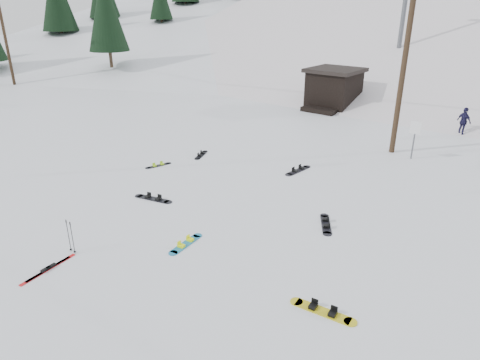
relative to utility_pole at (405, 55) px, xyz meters
The scene contains 17 objects.
ground 14.90m from the utility_pole, 98.13° to the right, with size 200.00×200.00×0.00m, color white.
ridge_left 53.35m from the utility_pole, 138.18° to the left, with size 34.00×85.00×38.00m, color white.
treeline_left 44.65m from the utility_pole, 144.16° to the left, with size 20.00×64.00×10.00m, color black, non-canonical shape.
utility_pole is the anchor object (origin of this frame).
utility_pole_left 34.13m from the utility_pole, behind, with size 2.00×0.26×9.00m.
trail_sign 3.60m from the utility_pole, 21.04° to the right, with size 0.50×0.09×1.85m.
lift_hut 10.40m from the utility_pole, 135.24° to the left, with size 3.40×4.10×2.75m.
hero_snowboard 13.67m from the utility_pole, 97.12° to the right, with size 0.44×1.48×0.10m.
hero_skis 17.18m from the utility_pole, 102.60° to the right, with size 0.39×1.77×0.09m.
ski_poles 16.23m from the utility_pole, 104.40° to the right, with size 0.29×0.08×1.05m.
board_scatter_a 13.12m from the utility_pole, 113.71° to the right, with size 1.60×0.64×0.11m.
board_scatter_b 10.61m from the utility_pole, 137.77° to the right, with size 0.74×1.32×0.10m.
board_scatter_c 12.44m from the utility_pole, 130.96° to the right, with size 0.50×1.25×0.09m.
board_scatter_d 10.10m from the utility_pole, 82.62° to the right, with size 1.00×1.38×0.11m.
board_scatter_e 14.06m from the utility_pole, 75.88° to the right, with size 1.69×0.49×0.12m.
board_scatter_f 7.33m from the utility_pole, 113.28° to the right, with size 0.42×1.67×0.12m.
skier_navy 6.94m from the utility_pole, 70.22° to the left, with size 0.92×0.38×1.57m, color #1A1639.
Camera 1 is at (8.93, -6.58, 6.91)m, focal length 32.00 mm.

